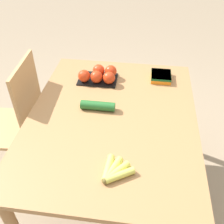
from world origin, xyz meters
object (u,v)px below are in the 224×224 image
at_px(tomato_pack, 100,75).
at_px(carrot_bag, 161,76).
at_px(banana_bunch, 114,171).
at_px(cucumber_near, 98,106).
at_px(chair, 19,122).

bearing_deg(tomato_pack, carrot_bag, -79.47).
distance_m(banana_bunch, carrot_bag, 0.87).
xyz_separation_m(banana_bunch, cucumber_near, (0.45, 0.16, 0.01)).
bearing_deg(carrot_bag, banana_bunch, 165.52).
bearing_deg(banana_bunch, carrot_bag, -14.48).
height_order(chair, tomato_pack, chair).
relative_size(tomato_pack, cucumber_near, 1.29).
relative_size(chair, cucumber_near, 4.78).
bearing_deg(chair, carrot_bag, 103.62).
distance_m(carrot_bag, cucumber_near, 0.54).
relative_size(chair, tomato_pack, 3.70).
relative_size(chair, banana_bunch, 6.17).
distance_m(chair, carrot_bag, 1.06).
height_order(chair, banana_bunch, chair).
height_order(banana_bunch, carrot_bag, carrot_bag).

